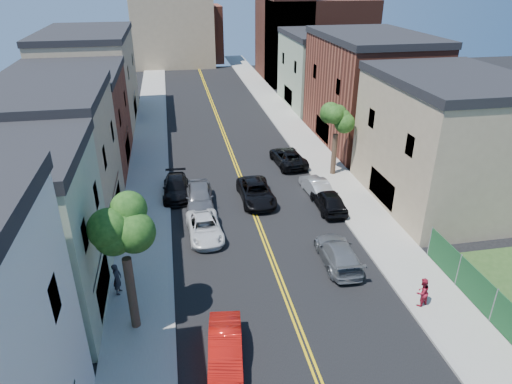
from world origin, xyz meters
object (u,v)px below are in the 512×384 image
grey_car_right (338,253)px  black_suv_lane (256,192)px  white_pickup (205,228)px  red_sedan (225,348)px  silver_car_right (316,186)px  black_car_right (329,200)px  pedestrian_right (422,292)px  dark_car_right_far (288,157)px  black_car_left (176,188)px  grey_car_left (200,197)px  pedestrian_left (117,279)px

grey_car_right → black_suv_lane: black_suv_lane is taller
white_pickup → black_suv_lane: (4.30, 4.44, 0.08)m
red_sedan → silver_car_right: (9.15, 15.59, -0.03)m
black_car_right → pedestrian_right: size_ratio=2.72×
silver_car_right → dark_car_right_far: (-0.67, 6.27, 0.05)m
black_car_right → silver_car_right: black_car_right is taller
black_car_left → black_suv_lane: size_ratio=0.91×
red_sedan → black_car_left: (-1.70, 17.33, -0.01)m
silver_car_right → dark_car_right_far: size_ratio=0.79×
black_car_left → black_car_right: bearing=-19.1°
grey_car_left → white_pickup: bearing=-87.6°
black_car_right → pedestrian_right: (1.20, -11.31, 0.21)m
red_sedan → black_car_right: bearing=61.1°
grey_car_left → pedestrian_right: 17.04m
grey_car_left → red_sedan: bearing=-87.6°
dark_car_right_far → black_suv_lane: size_ratio=1.00×
grey_car_left → pedestrian_left: size_ratio=2.70×
grey_car_right → dark_car_right_far: dark_car_right_far is taller
silver_car_right → pedestrian_left: (-14.28, -9.96, 0.39)m
dark_car_right_far → black_suv_lane: 7.79m
white_pickup → grey_car_right: (7.60, -4.59, 0.06)m
white_pickup → black_car_right: (9.30, 2.13, 0.11)m
black_car_left → black_suv_lane: 6.34m
white_pickup → black_car_left: (-1.70, 6.48, 0.04)m
red_sedan → grey_car_left: 15.09m
grey_car_left → black_car_right: 9.54m
pedestrian_left → silver_car_right: bearing=-42.3°
black_car_left → pedestrian_right: bearing=-49.6°
dark_car_right_far → black_suv_lane: (-4.18, -6.57, 0.00)m
black_car_right → grey_car_right: bearing=76.1°
grey_car_left → pedestrian_left: (-5.13, -9.46, 0.22)m
black_car_left → grey_car_right: size_ratio=0.97×
grey_car_right → silver_car_right: (1.55, 9.33, -0.03)m
red_sedan → pedestrian_left: size_ratio=2.34×
white_pickup → black_suv_lane: black_suv_lane is taller
white_pickup → dark_car_right_far: 13.90m
silver_car_right → pedestrian_right: bearing=91.3°
white_pickup → black_car_right: bearing=10.0°
red_sedan → white_pickup: 10.85m
dark_car_right_far → pedestrian_right: bearing=91.3°
red_sedan → black_car_left: bearing=102.3°
black_suv_lane → pedestrian_left: (-9.43, -9.66, 0.34)m
red_sedan → pedestrian_left: pedestrian_left is taller
black_car_left → grey_car_right: (9.30, -11.07, 0.02)m
black_suv_lane → pedestrian_right: pedestrian_right is taller
silver_car_right → pedestrian_right: pedestrian_right is taller
dark_car_right_far → pedestrian_left: bearing=45.6°
red_sedan → black_suv_lane: 15.89m
silver_car_right → black_suv_lane: black_suv_lane is taller
black_car_right → silver_car_right: bearing=-86.3°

